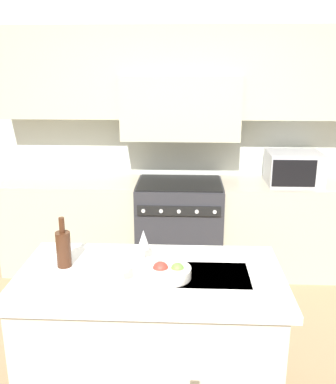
# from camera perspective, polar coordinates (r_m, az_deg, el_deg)

# --- Properties ---
(back_cabinetry) EXTENTS (10.00, 0.46, 2.70)m
(back_cabinetry) POSITION_cam_1_polar(r_m,az_deg,el_deg) (4.36, 1.71, 10.62)
(back_cabinetry) COLOR silver
(back_cabinetry) RESTS_ON ground_plane
(back_counter) EXTENTS (3.54, 0.62, 0.94)m
(back_counter) POSITION_cam_1_polar(r_m,az_deg,el_deg) (4.38, 1.53, -4.57)
(back_counter) COLOR #B2AD93
(back_counter) RESTS_ON ground_plane
(range_stove) EXTENTS (0.84, 0.70, 0.94)m
(range_stove) POSITION_cam_1_polar(r_m,az_deg,el_deg) (4.36, 1.52, -4.66)
(range_stove) COLOR #2D2D33
(range_stove) RESTS_ON ground_plane
(microwave) EXTENTS (0.51, 0.44, 0.31)m
(microwave) POSITION_cam_1_polar(r_m,az_deg,el_deg) (4.32, 16.41, 3.09)
(microwave) COLOR #B7B7BC
(microwave) RESTS_ON back_counter
(kitchen_island) EXTENTS (1.52, 0.82, 0.91)m
(kitchen_island) POSITION_cam_1_polar(r_m,az_deg,el_deg) (2.72, -2.28, -19.28)
(kitchen_island) COLOR beige
(kitchen_island) RESTS_ON ground_plane
(wine_bottle) EXTENTS (0.09, 0.09, 0.30)m
(wine_bottle) POSITION_cam_1_polar(r_m,az_deg,el_deg) (2.59, -13.76, -7.25)
(wine_bottle) COLOR #422314
(wine_bottle) RESTS_ON kitchen_island
(wine_glass_near) EXTENTS (0.07, 0.07, 0.20)m
(wine_glass_near) POSITION_cam_1_polar(r_m,az_deg,el_deg) (2.32, -6.11, -9.21)
(wine_glass_near) COLOR white
(wine_glass_near) RESTS_ON kitchen_island
(wine_glass_far) EXTENTS (0.07, 0.07, 0.20)m
(wine_glass_far) POSITION_cam_1_polar(r_m,az_deg,el_deg) (2.57, -3.28, -6.43)
(wine_glass_far) COLOR white
(wine_glass_far) RESTS_ON kitchen_island
(fruit_bowl) EXTENTS (0.25, 0.25, 0.09)m
(fruit_bowl) POSITION_cam_1_polar(r_m,az_deg,el_deg) (2.43, 0.06, -10.58)
(fruit_bowl) COLOR silver
(fruit_bowl) RESTS_ON kitchen_island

